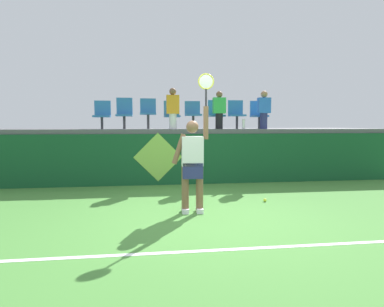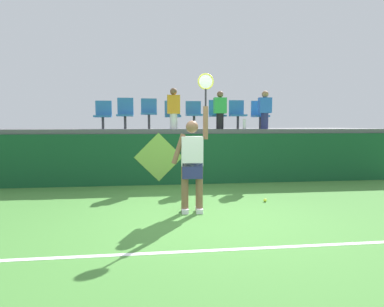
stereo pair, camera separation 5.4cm
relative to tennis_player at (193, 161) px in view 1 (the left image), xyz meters
name	(u,v)px [view 1 (the left image)]	position (x,y,z in m)	size (l,w,h in m)	color
ground_plane	(206,219)	(0.17, -0.41, -0.93)	(40.00, 40.00, 0.00)	#478438
court_back_wall	(185,159)	(0.17, 2.81, -0.26)	(12.06, 0.20, 1.34)	#144C28
spectator_platform	(180,131)	(0.17, 4.19, 0.47)	(12.06, 2.87, 0.12)	#56565B
court_baseline_stripe	(224,250)	(0.17, -1.78, -0.93)	(10.86, 0.08, 0.01)	white
tennis_player	(193,161)	(0.00, 0.00, 0.00)	(0.75, 0.28, 2.47)	white
tennis_ball	(265,200)	(1.58, 0.60, -0.90)	(0.07, 0.07, 0.07)	#D1E533
water_bottle	(244,124)	(1.78, 2.89, 0.66)	(0.08, 0.08, 0.27)	white
stadium_chair_0	(102,114)	(-2.05, 3.48, 0.95)	(0.44, 0.42, 0.78)	#38383D
stadium_chair_1	(124,112)	(-1.45, 3.49, 0.99)	(0.44, 0.42, 0.87)	#38383D
stadium_chair_2	(148,111)	(-0.80, 3.48, 1.01)	(0.44, 0.42, 0.86)	#38383D
stadium_chair_3	(172,114)	(-0.13, 3.48, 0.96)	(0.44, 0.42, 0.80)	#38383D
stadium_chair_4	(193,113)	(0.47, 3.48, 0.98)	(0.44, 0.42, 0.79)	#38383D
stadium_chair_5	(216,113)	(1.14, 3.48, 0.98)	(0.44, 0.42, 0.83)	#38383D
stadium_chair_6	(236,113)	(1.74, 3.48, 0.98)	(0.44, 0.42, 0.83)	#38383D
stadium_chair_7	(258,113)	(2.41, 3.48, 0.97)	(0.44, 0.42, 0.82)	#38383D
spectator_0	(264,109)	(2.41, 3.04, 1.07)	(0.34, 0.20, 1.05)	navy
spectator_1	(219,110)	(1.14, 3.08, 1.06)	(0.34, 0.20, 1.03)	black
spectator_2	(173,108)	(-0.13, 3.07, 1.10)	(0.34, 0.20, 1.10)	white
wall_signage_mount	(158,185)	(-0.55, 2.71, -0.93)	(1.27, 0.01, 1.37)	#144C28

